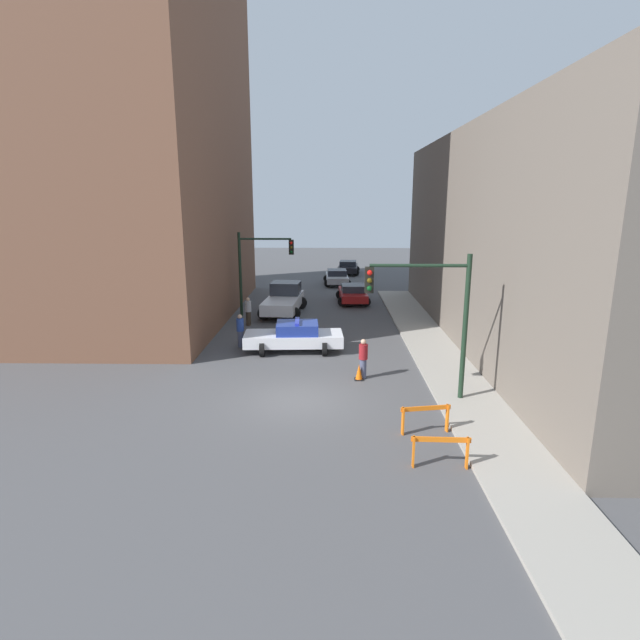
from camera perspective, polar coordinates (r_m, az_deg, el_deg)
ground_plane at (r=18.42m, az=-2.53°, el=-9.13°), size 120.00×120.00×0.00m
sidewalk_right at (r=19.06m, az=16.65°, el=-8.72°), size 2.40×44.00×0.12m
building_corner_left at (r=33.99m, az=-23.27°, el=20.83°), size 14.00×20.00×24.04m
building_right at (r=27.89m, az=27.49°, el=8.27°), size 12.00×28.00×10.54m
traffic_light_near at (r=17.78m, az=12.77°, el=1.63°), size 3.64×0.35×5.20m
traffic_light_far at (r=31.20m, az=-7.15°, el=6.61°), size 3.44×0.35×5.20m
police_car at (r=24.02m, az=-2.93°, el=-1.87°), size 4.79×2.52×1.52m
white_truck at (r=32.13m, az=-4.14°, el=2.38°), size 2.90×5.53×1.90m
parked_car_near at (r=35.55m, az=3.76°, el=3.09°), size 2.38×4.36×1.31m
parked_car_mid at (r=43.21m, az=1.94°, el=4.96°), size 2.37×4.36×1.31m
parked_car_far at (r=49.61m, az=3.22°, el=6.06°), size 2.49×4.42×1.31m
pedestrian_crossing at (r=24.89m, az=-9.10°, el=-1.15°), size 0.48×0.48×1.66m
pedestrian_corner at (r=29.14m, az=-8.20°, el=1.03°), size 0.50×0.50×1.66m
pedestrian_sidewalk at (r=20.35m, az=4.96°, el=-4.36°), size 0.50×0.50×1.66m
barrier_front at (r=14.25m, az=13.62°, el=-13.91°), size 1.60×0.21×0.90m
barrier_mid at (r=16.08m, az=11.96°, el=-10.54°), size 1.59×0.41×0.90m
traffic_cone at (r=20.34m, az=4.48°, el=-5.98°), size 0.36×0.36×0.66m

